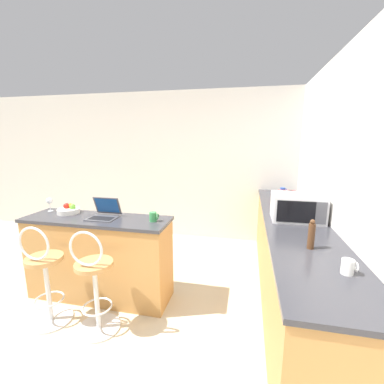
{
  "coord_description": "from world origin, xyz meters",
  "views": [
    {
      "loc": [
        1.11,
        -1.65,
        1.77
      ],
      "look_at": [
        0.34,
        1.86,
        1.04
      ],
      "focal_mm": 24.0,
      "sensor_mm": 36.0,
      "label": 1
    }
  ],
  "objects_px": {
    "microwave": "(297,207)",
    "fruit_bowl": "(69,210)",
    "bar_stool_far": "(94,284)",
    "wine_glass_tall": "(49,201)",
    "laptop": "(104,213)",
    "mug_white": "(348,267)",
    "mug_blue": "(283,190)",
    "pepper_mill": "(311,235)",
    "mug_green": "(153,217)",
    "bar_stool_near": "(45,278)",
    "toaster": "(287,198)"
  },
  "relations": [
    {
      "from": "bar_stool_far",
      "to": "bar_stool_near",
      "type": "bearing_deg",
      "value": 180.0
    },
    {
      "from": "laptop",
      "to": "microwave",
      "type": "relative_size",
      "value": 0.59
    },
    {
      "from": "laptop",
      "to": "microwave",
      "type": "distance_m",
      "value": 2.07
    },
    {
      "from": "mug_white",
      "to": "pepper_mill",
      "type": "relative_size",
      "value": 0.41
    },
    {
      "from": "laptop",
      "to": "pepper_mill",
      "type": "bearing_deg",
      "value": -11.19
    },
    {
      "from": "bar_stool_near",
      "to": "bar_stool_far",
      "type": "xyz_separation_m",
      "value": [
        0.53,
        0.0,
        0.0
      ]
    },
    {
      "from": "fruit_bowl",
      "to": "wine_glass_tall",
      "type": "distance_m",
      "value": 0.28
    },
    {
      "from": "mug_blue",
      "to": "pepper_mill",
      "type": "xyz_separation_m",
      "value": [
        -0.05,
        -2.17,
        0.07
      ]
    },
    {
      "from": "mug_green",
      "to": "mug_white",
      "type": "bearing_deg",
      "value": -25.24
    },
    {
      "from": "mug_green",
      "to": "mug_blue",
      "type": "height_order",
      "value": "mug_green"
    },
    {
      "from": "mug_white",
      "to": "wine_glass_tall",
      "type": "distance_m",
      "value": 3.04
    },
    {
      "from": "microwave",
      "to": "fruit_bowl",
      "type": "relative_size",
      "value": 2.09
    },
    {
      "from": "toaster",
      "to": "wine_glass_tall",
      "type": "relative_size",
      "value": 1.55
    },
    {
      "from": "fruit_bowl",
      "to": "wine_glass_tall",
      "type": "relative_size",
      "value": 1.51
    },
    {
      "from": "bar_stool_far",
      "to": "wine_glass_tall",
      "type": "distance_m",
      "value": 1.28
    },
    {
      "from": "bar_stool_near",
      "to": "mug_white",
      "type": "bearing_deg",
      "value": -5.11
    },
    {
      "from": "bar_stool_near",
      "to": "mug_blue",
      "type": "height_order",
      "value": "mug_blue"
    },
    {
      "from": "mug_blue",
      "to": "toaster",
      "type": "bearing_deg",
      "value": -92.62
    },
    {
      "from": "pepper_mill",
      "to": "wine_glass_tall",
      "type": "distance_m",
      "value": 2.82
    },
    {
      "from": "wine_glass_tall",
      "to": "toaster",
      "type": "bearing_deg",
      "value": 18.8
    },
    {
      "from": "microwave",
      "to": "toaster",
      "type": "distance_m",
      "value": 0.68
    },
    {
      "from": "mug_blue",
      "to": "laptop",
      "type": "bearing_deg",
      "value": -139.46
    },
    {
      "from": "laptop",
      "to": "wine_glass_tall",
      "type": "bearing_deg",
      "value": 173.45
    },
    {
      "from": "laptop",
      "to": "mug_blue",
      "type": "relative_size",
      "value": 3.08
    },
    {
      "from": "bar_stool_near",
      "to": "pepper_mill",
      "type": "height_order",
      "value": "pepper_mill"
    },
    {
      "from": "toaster",
      "to": "pepper_mill",
      "type": "xyz_separation_m",
      "value": [
        -0.02,
        -1.44,
        0.03
      ]
    },
    {
      "from": "fruit_bowl",
      "to": "bar_stool_near",
      "type": "bearing_deg",
      "value": -76.08
    },
    {
      "from": "toaster",
      "to": "mug_white",
      "type": "height_order",
      "value": "toaster"
    },
    {
      "from": "toaster",
      "to": "mug_green",
      "type": "relative_size",
      "value": 2.54
    },
    {
      "from": "laptop",
      "to": "mug_green",
      "type": "relative_size",
      "value": 3.05
    },
    {
      "from": "toaster",
      "to": "wine_glass_tall",
      "type": "height_order",
      "value": "toaster"
    },
    {
      "from": "laptop",
      "to": "mug_white",
      "type": "height_order",
      "value": "laptop"
    },
    {
      "from": "microwave",
      "to": "toaster",
      "type": "bearing_deg",
      "value": 90.18
    },
    {
      "from": "microwave",
      "to": "bar_stool_far",
      "type": "bearing_deg",
      "value": -154.09
    },
    {
      "from": "bar_stool_far",
      "to": "wine_glass_tall",
      "type": "relative_size",
      "value": 6.24
    },
    {
      "from": "pepper_mill",
      "to": "toaster",
      "type": "bearing_deg",
      "value": 89.14
    },
    {
      "from": "microwave",
      "to": "mug_white",
      "type": "bearing_deg",
      "value": -83.99
    },
    {
      "from": "toaster",
      "to": "mug_blue",
      "type": "bearing_deg",
      "value": 87.38
    },
    {
      "from": "laptop",
      "to": "bar_stool_far",
      "type": "bearing_deg",
      "value": -71.45
    },
    {
      "from": "bar_stool_near",
      "to": "mug_white",
      "type": "xyz_separation_m",
      "value": [
        2.5,
        -0.22,
        0.51
      ]
    },
    {
      "from": "fruit_bowl",
      "to": "pepper_mill",
      "type": "xyz_separation_m",
      "value": [
        2.51,
        -0.46,
        0.07
      ]
    },
    {
      "from": "laptop",
      "to": "mug_blue",
      "type": "xyz_separation_m",
      "value": [
        2.07,
        1.77,
        -0.01
      ]
    },
    {
      "from": "bar_stool_near",
      "to": "mug_green",
      "type": "bearing_deg",
      "value": 29.66
    },
    {
      "from": "pepper_mill",
      "to": "bar_stool_near",
      "type": "bearing_deg",
      "value": -176.57
    },
    {
      "from": "microwave",
      "to": "wine_glass_tall",
      "type": "distance_m",
      "value": 2.82
    },
    {
      "from": "bar_stool_far",
      "to": "microwave",
      "type": "relative_size",
      "value": 1.98
    },
    {
      "from": "mug_blue",
      "to": "wine_glass_tall",
      "type": "relative_size",
      "value": 0.6
    },
    {
      "from": "mug_white",
      "to": "pepper_mill",
      "type": "distance_m",
      "value": 0.4
    },
    {
      "from": "microwave",
      "to": "fruit_bowl",
      "type": "xyz_separation_m",
      "value": [
        -2.53,
        -0.3,
        -0.1
      ]
    },
    {
      "from": "mug_white",
      "to": "wine_glass_tall",
      "type": "xyz_separation_m",
      "value": [
        -2.92,
        0.85,
        0.07
      ]
    }
  ]
}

